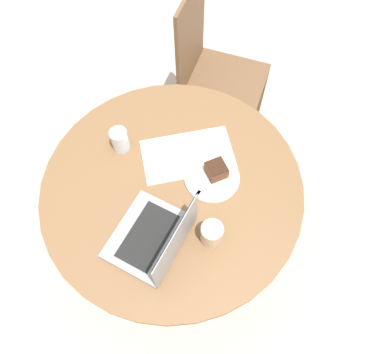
{
  "coord_description": "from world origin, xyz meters",
  "views": [
    {
      "loc": [
        0.17,
        0.64,
        2.04
      ],
      "look_at": [
        -0.08,
        0.02,
        0.76
      ],
      "focal_mm": 35.0,
      "sensor_mm": 36.0,
      "label": 1
    }
  ],
  "objects_px": {
    "coffee_glass": "(212,234)",
    "laptop": "(155,238)",
    "plate": "(212,178)",
    "chair": "(212,74)"
  },
  "relations": [
    {
      "from": "plate",
      "to": "laptop",
      "type": "xyz_separation_m",
      "value": [
        0.29,
        0.16,
        0.03
      ]
    },
    {
      "from": "chair",
      "to": "plate",
      "type": "xyz_separation_m",
      "value": [
        0.31,
        0.69,
        0.22
      ]
    },
    {
      "from": "coffee_glass",
      "to": "laptop",
      "type": "relative_size",
      "value": 0.25
    },
    {
      "from": "chair",
      "to": "plate",
      "type": "distance_m",
      "value": 0.79
    },
    {
      "from": "chair",
      "to": "coffee_glass",
      "type": "xyz_separation_m",
      "value": [
        0.41,
        0.92,
        0.27
      ]
    },
    {
      "from": "chair",
      "to": "coffee_glass",
      "type": "bearing_deg",
      "value": 16.69
    },
    {
      "from": "plate",
      "to": "coffee_glass",
      "type": "height_order",
      "value": "coffee_glass"
    },
    {
      "from": "laptop",
      "to": "chair",
      "type": "bearing_deg",
      "value": 14.26
    },
    {
      "from": "coffee_glass",
      "to": "laptop",
      "type": "height_order",
      "value": "laptop"
    },
    {
      "from": "plate",
      "to": "laptop",
      "type": "height_order",
      "value": "laptop"
    }
  ]
}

